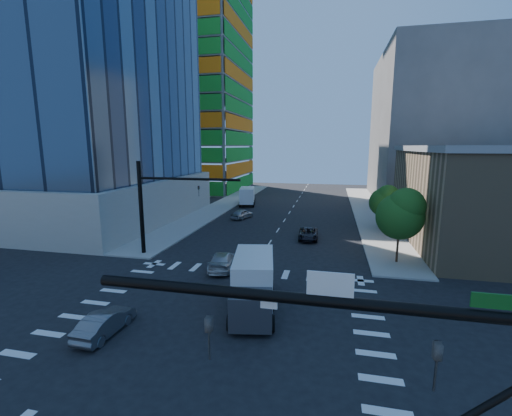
# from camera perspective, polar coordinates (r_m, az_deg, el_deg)

# --- Properties ---
(ground) EXTENTS (160.00, 160.00, 0.00)m
(ground) POSITION_cam_1_polar(r_m,az_deg,el_deg) (21.74, -6.74, -18.78)
(ground) COLOR black
(ground) RESTS_ON ground
(road_markings) EXTENTS (20.00, 20.00, 0.01)m
(road_markings) POSITION_cam_1_polar(r_m,az_deg,el_deg) (21.74, -6.74, -18.77)
(road_markings) COLOR silver
(road_markings) RESTS_ON ground
(sidewalk_ne) EXTENTS (5.00, 60.00, 0.15)m
(sidewalk_ne) POSITION_cam_1_polar(r_m,az_deg,el_deg) (59.14, 18.20, -0.43)
(sidewalk_ne) COLOR gray
(sidewalk_ne) RESTS_ON ground
(sidewalk_nw) EXTENTS (5.00, 60.00, 0.15)m
(sidewalk_nw) POSITION_cam_1_polar(r_m,az_deg,el_deg) (61.81, -5.51, 0.48)
(sidewalk_nw) COLOR gray
(sidewalk_nw) RESTS_ON ground
(construction_building) EXTENTS (25.16, 34.50, 70.60)m
(construction_building) POSITION_cam_1_polar(r_m,az_deg,el_deg) (87.85, -10.94, 19.32)
(construction_building) COLOR gray
(construction_building) RESTS_ON ground
(bg_building_ne) EXTENTS (24.00, 30.00, 28.00)m
(bg_building_ne) POSITION_cam_1_polar(r_m,az_deg,el_deg) (75.81, 28.89, 11.65)
(bg_building_ne) COLOR #5F5956
(bg_building_ne) RESTS_ON ground
(signal_mast_nw) EXTENTS (10.20, 0.40, 9.00)m
(signal_mast_nw) POSITION_cam_1_polar(r_m,az_deg,el_deg) (34.06, -16.51, 1.34)
(signal_mast_nw) COLOR black
(signal_mast_nw) RESTS_ON sidewalk_nw
(tree_south) EXTENTS (4.16, 4.16, 6.82)m
(tree_south) POSITION_cam_1_polar(r_m,az_deg,el_deg) (32.92, 23.13, -0.80)
(tree_south) COLOR #382316
(tree_south) RESTS_ON sidewalk_ne
(tree_north) EXTENTS (3.54, 3.52, 5.78)m
(tree_north) POSITION_cam_1_polar(r_m,az_deg,el_deg) (44.76, 20.72, 1.19)
(tree_north) COLOR #382316
(tree_north) RESTS_ON sidewalk_ne
(car_nb_far) EXTENTS (2.33, 4.69, 1.28)m
(car_nb_far) POSITION_cam_1_polar(r_m,az_deg,el_deg) (39.76, 8.70, -4.26)
(car_nb_far) COLOR black
(car_nb_far) RESTS_ON ground
(car_sb_near) EXTENTS (2.79, 5.25, 1.45)m
(car_sb_near) POSITION_cam_1_polar(r_m,az_deg,el_deg) (30.22, -5.64, -8.72)
(car_sb_near) COLOR #B6B6B6
(car_sb_near) RESTS_ON ground
(car_sb_mid) EXTENTS (2.94, 4.48, 1.42)m
(car_sb_mid) POSITION_cam_1_polar(r_m,az_deg,el_deg) (50.39, -2.33, -0.98)
(car_sb_mid) COLOR #A6A8AD
(car_sb_mid) RESTS_ON ground
(car_sb_cross) EXTENTS (1.51, 4.12, 1.35)m
(car_sb_cross) POSITION_cam_1_polar(r_m,az_deg,el_deg) (22.16, -23.85, -17.09)
(car_sb_cross) COLOR #56575C
(car_sb_cross) RESTS_ON ground
(box_truck_near) EXTENTS (3.86, 6.85, 3.39)m
(box_truck_near) POSITION_cam_1_polar(r_m,az_deg,el_deg) (22.55, -0.52, -13.35)
(box_truck_near) COLOR black
(box_truck_near) RESTS_ON ground
(box_truck_far) EXTENTS (3.72, 6.55, 3.24)m
(box_truck_far) POSITION_cam_1_polar(r_m,az_deg,el_deg) (62.08, -1.43, 1.84)
(box_truck_far) COLOR black
(box_truck_far) RESTS_ON ground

